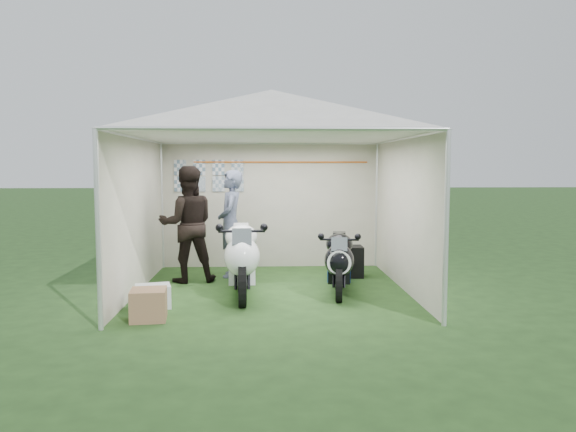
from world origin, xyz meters
The scene contains 11 objects.
ground centered at (0.00, 0.00, 0.00)m, with size 80.00×80.00×0.00m, color #1F3B18.
canopy_tent centered at (0.00, 0.03, 2.58)m, with size 5.66×5.66×3.00m.
motorcycle_white centered at (-0.44, -0.37, 0.59)m, with size 0.54×2.15×1.06m.
motorcycle_black centered at (0.99, -0.26, 0.50)m, with size 0.56×1.83×0.90m.
paddock_stand centered at (1.10, 0.57, 0.14)m, with size 0.37×0.23×0.28m, color #1435C1.
person_dark_jacket centered at (-1.36, 0.68, 0.94)m, with size 0.91×0.71×1.88m, color black.
person_blue_jacket centered at (-0.68, 1.10, 0.90)m, with size 0.66×0.43×1.81m, color slate.
equipment_box centered at (1.29, 0.98, 0.26)m, with size 0.52×0.42×0.52m, color black.
crate_0 centered at (-1.60, -0.99, 0.15)m, with size 0.45×0.35×0.30m, color silver.
crate_1 centered at (-1.54, -1.60, 0.19)m, with size 0.42×0.42×0.38m, color #856042.
crate_2 centered at (-1.55, -1.41, 0.10)m, with size 0.29×0.24×0.21m, color silver.
Camera 1 is at (-0.13, -8.39, 1.88)m, focal length 35.00 mm.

